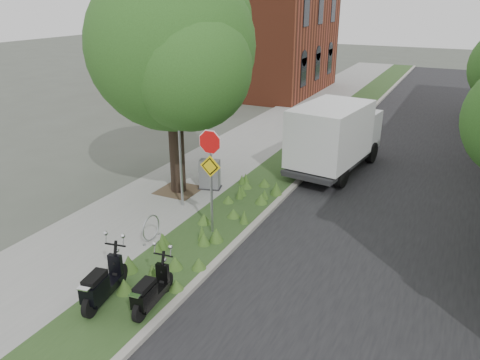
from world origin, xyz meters
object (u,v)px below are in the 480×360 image
Objects in this scene: box_truck at (335,134)px; scooter_far at (100,288)px; sign_assembly at (210,161)px; scooter_near at (149,295)px; utility_cabinet at (210,175)px.

scooter_far is at bearing -101.43° from box_truck.
sign_assembly reaches higher than scooter_far.
box_truck reaches higher than scooter_far.
scooter_far is at bearing -164.00° from scooter_near.
utility_cabinet is (-3.42, -3.96, -0.92)m from box_truck.
scooter_near is 1.56× the size of utility_cabinet.
utility_cabinet reaches higher than scooter_near.
scooter_far is 7.13m from utility_cabinet.
box_truck is (2.22, 10.99, 1.01)m from scooter_far.
box_truck reaches higher than utility_cabinet.
utility_cabinet is (-1.72, 2.92, -1.71)m from sign_assembly.
scooter_near is at bearing -81.59° from sign_assembly.
scooter_near is 7.09m from utility_cabinet.
sign_assembly is at bearing 82.74° from scooter_far.
scooter_near is 0.92× the size of scooter_far.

